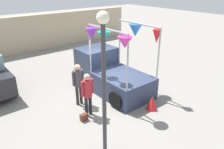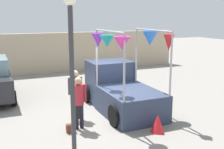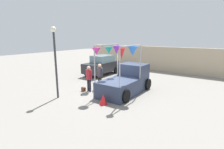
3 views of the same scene
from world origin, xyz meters
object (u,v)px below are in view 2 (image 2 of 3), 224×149
at_px(person_vendor, 75,89).
at_px(street_lamp, 72,57).
at_px(person_customer, 79,98).
at_px(handbag, 71,128).
at_px(folded_kite_bundle_crimson, 158,123).
at_px(vendor_truck, 119,87).

relative_size(person_vendor, street_lamp, 0.42).
distance_m(person_vendor, street_lamp, 3.52).
bearing_deg(person_customer, handbag, -150.26).
relative_size(handbag, folded_kite_bundle_crimson, 0.47).
bearing_deg(vendor_truck, handbag, -146.73).
xyz_separation_m(street_lamp, folded_kite_bundle_crimson, (2.98, 0.72, -2.44)).
bearing_deg(person_customer, vendor_truck, 33.82).
bearing_deg(person_vendor, street_lamp, -106.97).
height_order(person_customer, street_lamp, street_lamp).
height_order(handbag, folded_kite_bundle_crimson, folded_kite_bundle_crimson).
relative_size(vendor_truck, person_vendor, 2.29).
relative_size(vendor_truck, person_customer, 2.35).
height_order(person_customer, handbag, person_customer).
bearing_deg(street_lamp, person_customer, 69.85).
relative_size(vendor_truck, handbag, 14.75).
xyz_separation_m(person_vendor, handbag, (-0.52, -1.15, -0.96)).
bearing_deg(folded_kite_bundle_crimson, street_lamp, -166.42).
height_order(person_vendor, street_lamp, street_lamp).
height_order(vendor_truck, street_lamp, street_lamp).
bearing_deg(person_vendor, vendor_truck, 13.39).
bearing_deg(folded_kite_bundle_crimson, person_vendor, 132.53).
bearing_deg(person_customer, person_vendor, 80.15).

